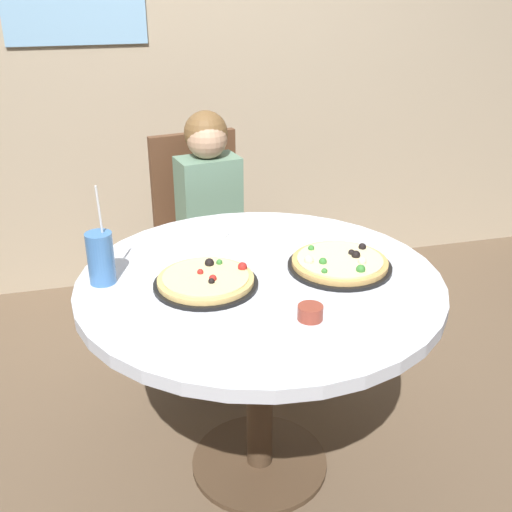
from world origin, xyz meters
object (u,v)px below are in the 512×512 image
dining_table (260,308)px  plate_small (203,234)px  soda_cup (101,258)px  sauce_bowl (310,313)px  chair_wooden (202,227)px  pizza_cheese (339,263)px  diner_child (216,252)px  pizza_veggie (206,281)px

dining_table → plate_small: plate_small is taller
soda_cup → sauce_bowl: soda_cup is taller
chair_wooden → plate_small: 0.65m
chair_wooden → soda_cup: bearing=-117.0°
pizza_cheese → plate_small: bearing=135.1°
diner_child → soda_cup: size_ratio=3.51×
diner_child → plate_small: diner_child is taller
chair_wooden → diner_child: bearing=-81.0°
pizza_veggie → dining_table: bearing=4.2°
pizza_cheese → plate_small: (-0.37, 0.37, -0.01)m
dining_table → sauce_bowl: size_ratio=16.04×
dining_table → pizza_cheese: (0.26, 0.00, 0.13)m
diner_child → pizza_cheese: (0.25, -0.79, 0.28)m
soda_cup → plate_small: bearing=38.4°
pizza_veggie → plate_small: (0.06, 0.38, -0.01)m
dining_table → plate_small: bearing=106.7°
pizza_cheese → soda_cup: bearing=173.2°
chair_wooden → pizza_veggie: 1.02m
chair_wooden → pizza_cheese: size_ratio=2.88×
plate_small → pizza_veggie: bearing=-98.7°
dining_table → plate_small: (-0.11, 0.37, 0.11)m
chair_wooden → pizza_veggie: bearing=-98.9°
pizza_cheese → dining_table: bearing=-179.6°
sauce_bowl → plate_small: bearing=105.5°
diner_child → pizza_cheese: diner_child is taller
dining_table → plate_small: 0.40m
chair_wooden → pizza_veggie: (-0.15, -0.99, 0.24)m
chair_wooden → sauce_bowl: (0.08, -1.25, 0.24)m
sauce_bowl → plate_small: 0.67m
soda_cup → sauce_bowl: bearing=-34.2°
chair_wooden → soda_cup: (-0.45, -0.88, 0.30)m
pizza_veggie → sauce_bowl: 0.35m
soda_cup → plate_small: size_ratio=1.71×
dining_table → soda_cup: size_ratio=3.65×
chair_wooden → plate_small: chair_wooden is taller
soda_cup → dining_table: bearing=-10.8°
diner_child → plate_small: 0.52m
diner_child → pizza_veggie: diner_child is taller
diner_child → sauce_bowl: 1.11m
chair_wooden → diner_child: (0.03, -0.18, -0.05)m
pizza_cheese → plate_small: 0.52m
chair_wooden → pizza_cheese: 1.04m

